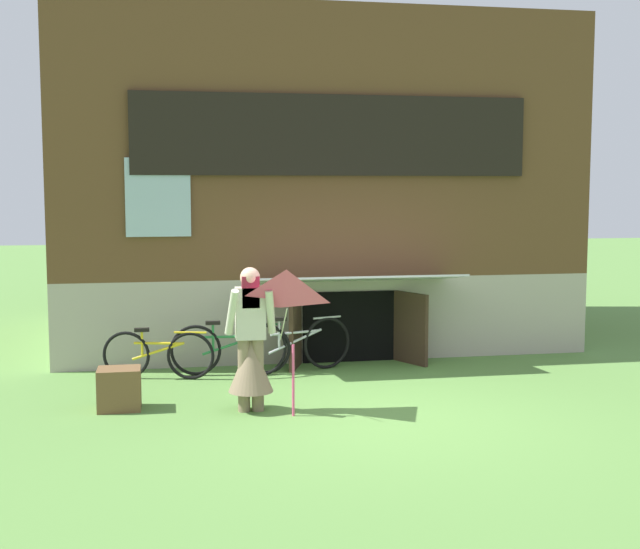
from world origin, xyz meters
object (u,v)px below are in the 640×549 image
Objects in this scene: bicycle_yellow at (158,354)px; bicycle_green at (230,349)px; bicycle_silver at (295,345)px; kite at (287,305)px; person at (251,351)px; wooden_crate at (119,389)px.

bicycle_green is at bearing 18.77° from bicycle_yellow.
kite is at bearing -119.45° from bicycle_silver.
person is 1.06× the size of kite.
kite is at bearing -74.75° from bicycle_green.
bicycle_silver is 2.82m from wooden_crate.
bicycle_green is (-0.90, 0.01, -0.02)m from bicycle_silver.
bicycle_silver is 1.02× the size of bicycle_green.
bicycle_yellow reaches higher than wooden_crate.
bicycle_green is at bearing 48.28° from wooden_crate.
bicycle_silver is 3.40× the size of wooden_crate.
bicycle_silver is (0.82, 1.94, -0.32)m from person.
bicycle_green is 1.11× the size of bicycle_yellow.
person is at bearing -46.63° from bicycle_yellow.
bicycle_silver is (0.48, 2.47, -0.92)m from kite.
bicycle_silver reaches higher than bicycle_yellow.
kite reaches higher than bicycle_yellow.
bicycle_green is 3.35× the size of wooden_crate.
bicycle_yellow is (-1.41, 2.40, -0.97)m from kite.
bicycle_silver is at bearing 4.72° from bicycle_green.
kite is 3.20× the size of wooden_crate.
kite is 0.96× the size of bicycle_green.
kite reaches higher than bicycle_green.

